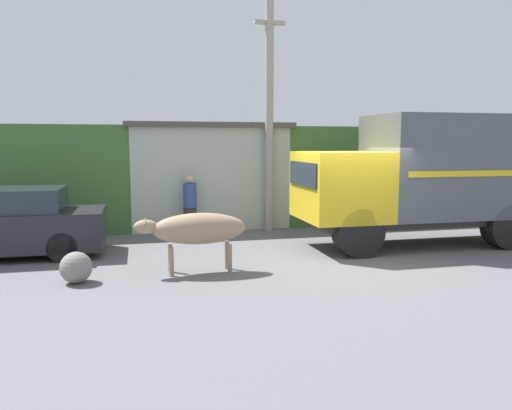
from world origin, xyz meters
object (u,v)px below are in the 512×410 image
object	(u,v)px
parked_suv	(3,224)
cargo_truck	(431,175)
pedestrian_on_hill	(190,202)
roadside_rock	(76,268)
brown_cow	(197,229)
utility_pole	(269,111)

from	to	relation	value
parked_suv	cargo_truck	bearing A→B (deg)	-6.06
pedestrian_on_hill	roadside_rock	distance (m)	5.24
brown_cow	utility_pole	bearing A→B (deg)	52.79
brown_cow	roadside_rock	xyz separation A→B (m)	(-2.30, -0.24, -0.60)
parked_suv	pedestrian_on_hill	distance (m)	4.82
parked_suv	utility_pole	world-z (taller)	utility_pole
cargo_truck	pedestrian_on_hill	xyz separation A→B (m)	(-5.83, 2.85, -0.88)
parked_suv	utility_pole	xyz separation A→B (m)	(6.82, 2.07, 2.77)
cargo_truck	brown_cow	world-z (taller)	cargo_truck
utility_pole	roadside_rock	bearing A→B (deg)	-136.58
brown_cow	roadside_rock	size ratio (longest dim) A/B	3.77
cargo_truck	pedestrian_on_hill	size ratio (longest dim) A/B	3.74
parked_suv	pedestrian_on_hill	size ratio (longest dim) A/B	2.62
pedestrian_on_hill	parked_suv	bearing A→B (deg)	-3.76
cargo_truck	utility_pole	world-z (taller)	utility_pole
cargo_truck	brown_cow	size ratio (longest dim) A/B	2.86
cargo_truck	roadside_rock	bearing A→B (deg)	-169.39
cargo_truck	brown_cow	xyz separation A→B (m)	(-6.12, -1.42, -0.92)
brown_cow	roadside_rock	bearing A→B (deg)	179.48
brown_cow	parked_suv	world-z (taller)	parked_suv
brown_cow	roadside_rock	world-z (taller)	brown_cow
pedestrian_on_hill	roadside_rock	xyz separation A→B (m)	(-2.59, -4.51, -0.63)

